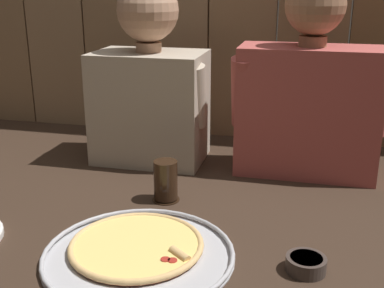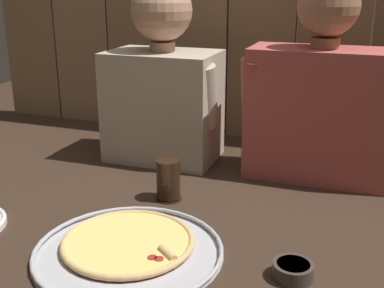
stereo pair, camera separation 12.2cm
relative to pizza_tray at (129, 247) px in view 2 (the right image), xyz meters
The scene contains 6 objects.
ground_plane 0.16m from the pizza_tray, 57.88° to the left, with size 3.20×3.20×0.00m, color #332319.
pizza_tray is the anchor object (origin of this frame).
drinking_glass 0.28m from the pizza_tray, 94.14° to the left, with size 0.07×0.07×0.11m.
dipping_bowl 0.36m from the pizza_tray, ahead, with size 0.08×0.08×0.03m.
diner_left 0.66m from the pizza_tray, 105.36° to the left, with size 0.38×0.23×0.58m.
diner_right 0.72m from the pizza_tray, 60.20° to the left, with size 0.45×0.19×0.59m.
Camera 2 is at (0.37, -0.99, 0.57)m, focal length 46.11 mm.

